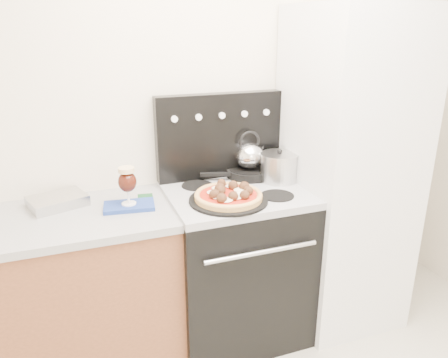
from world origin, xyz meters
name	(u,v)px	position (x,y,z in m)	size (l,w,h in m)	color
room_shell	(309,191)	(0.00, 0.29, 1.25)	(3.52, 3.01, 2.52)	beige
base_cabinet	(35,304)	(-1.02, 1.20, 0.43)	(1.45, 0.60, 0.86)	brown
countertop	(21,225)	(-1.02, 1.20, 0.88)	(1.48, 0.63, 0.04)	#9B9B9C
stove_body	(235,266)	(0.08, 1.18, 0.44)	(0.76, 0.65, 0.88)	black
cooktop	(236,194)	(0.08, 1.18, 0.90)	(0.76, 0.65, 0.04)	#ADADB2
backguard	(219,136)	(0.08, 1.45, 1.17)	(0.76, 0.08, 0.50)	black
fridge	(346,173)	(0.78, 1.15, 0.95)	(0.64, 0.68, 1.90)	silver
foil_sheet	(57,201)	(-0.85, 1.34, 0.93)	(0.27, 0.20, 0.05)	silver
oven_mitt	(129,206)	(-0.51, 1.19, 0.91)	(0.26, 0.15, 0.02)	navy
beer_glass	(128,186)	(-0.51, 1.19, 1.02)	(0.09, 0.09, 0.20)	black
pizza_pan	(228,200)	(-0.01, 1.05, 0.93)	(0.41, 0.41, 0.01)	black
pizza	(228,194)	(-0.01, 1.05, 0.96)	(0.35, 0.35, 0.05)	#F2C76C
skillet	(249,173)	(0.24, 1.37, 0.94)	(0.27, 0.27, 0.05)	black
tea_kettle	(249,153)	(0.24, 1.37, 1.07)	(0.18, 0.18, 0.20)	silver
stock_pot	(279,168)	(0.38, 1.25, 1.00)	(0.22, 0.22, 0.16)	#B8B8B8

